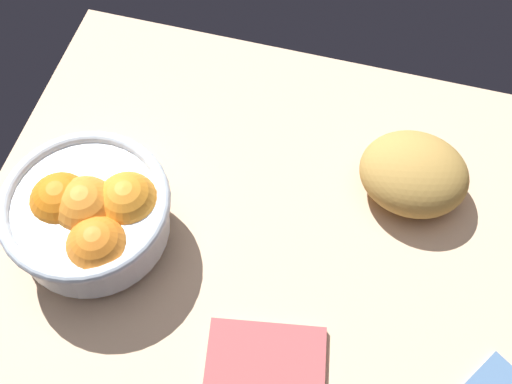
{
  "coord_description": "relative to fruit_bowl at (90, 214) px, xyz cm",
  "views": [
    {
      "loc": [
        4.58,
        -39.18,
        75.62
      ],
      "look_at": [
        -6.17,
        0.8,
        5.0
      ],
      "focal_mm": 47.1,
      "sensor_mm": 36.0,
      "label": 1
    }
  ],
  "objects": [
    {
      "name": "ground_plane",
      "position": [
        24.12,
        7.78,
        -7.5
      ],
      "size": [
        81.37,
        57.44,
        3.0
      ],
      "primitive_type": "cube",
      "color": "#D8B28E"
    },
    {
      "name": "fruit_bowl",
      "position": [
        0.0,
        0.0,
        0.0
      ],
      "size": [
        20.18,
        20.18,
        10.67
      ],
      "color": "silver",
      "rests_on": "ground"
    },
    {
      "name": "napkin_spare",
      "position": [
        23.63,
        -10.19,
        -5.45
      ],
      "size": [
        14.83,
        11.31,
        1.1
      ],
      "primitive_type": "cube",
      "rotation": [
        0.0,
        0.0,
        0.17
      ],
      "color": "#B64F51",
      "rests_on": "ground"
    },
    {
      "name": "bread_loaf",
      "position": [
        36.32,
        16.99,
        -2.15
      ],
      "size": [
        14.33,
        12.75,
        7.69
      ],
      "primitive_type": "ellipsoid",
      "rotation": [
        0.0,
        0.0,
        3.1
      ],
      "color": "#AF8740",
      "rests_on": "ground"
    }
  ]
}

